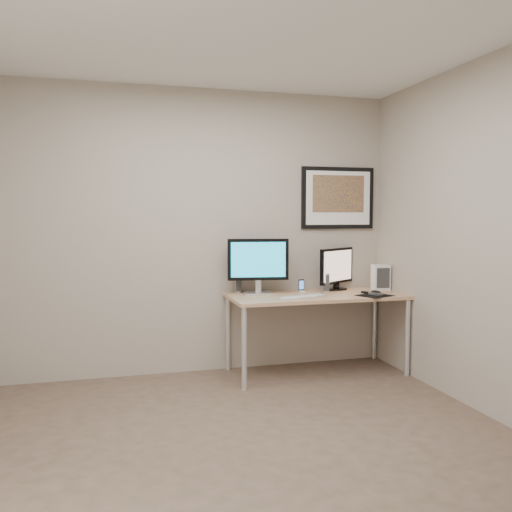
% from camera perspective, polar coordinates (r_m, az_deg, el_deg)
% --- Properties ---
extents(floor, '(3.60, 3.60, 0.00)m').
position_cam_1_polar(floor, '(3.64, -0.86, -19.19)').
color(floor, '#4A402E').
rests_on(floor, ground).
extents(room, '(3.60, 3.60, 3.60)m').
position_cam_1_polar(room, '(3.78, -2.62, 7.20)').
color(room, white).
rests_on(room, ground).
extents(desk, '(1.60, 0.70, 0.73)m').
position_cam_1_polar(desk, '(5.00, 6.36, -4.78)').
color(desk, '#A77651').
rests_on(desk, floor).
extents(framed_art, '(0.75, 0.04, 0.60)m').
position_cam_1_polar(framed_art, '(5.38, 8.60, 6.07)').
color(framed_art, black).
rests_on(framed_art, room).
extents(monitor_large, '(0.56, 0.22, 0.51)m').
position_cam_1_polar(monitor_large, '(4.94, 0.23, -0.80)').
color(monitor_large, silver).
rests_on(monitor_large, desk).
extents(monitor_tv, '(0.45, 0.31, 0.41)m').
position_cam_1_polar(monitor_tv, '(5.27, 8.48, -1.23)').
color(monitor_tv, black).
rests_on(monitor_tv, desk).
extents(speaker_left, '(0.08, 0.08, 0.18)m').
position_cam_1_polar(speaker_left, '(5.07, -1.87, -2.86)').
color(speaker_left, silver).
rests_on(speaker_left, desk).
extents(speaker_right, '(0.09, 0.09, 0.18)m').
position_cam_1_polar(speaker_right, '(5.14, 7.35, -2.81)').
color(speaker_right, silver).
rests_on(speaker_right, desk).
extents(phone_dock, '(0.06, 0.06, 0.12)m').
position_cam_1_polar(phone_dock, '(5.13, 4.79, -3.12)').
color(phone_dock, black).
rests_on(phone_dock, desk).
extents(keyboard, '(0.45, 0.25, 0.02)m').
position_cam_1_polar(keyboard, '(4.78, 4.95, -4.30)').
color(keyboard, silver).
rests_on(keyboard, desk).
extents(mousepad, '(0.35, 0.33, 0.00)m').
position_cam_1_polar(mousepad, '(4.99, 12.37, -4.08)').
color(mousepad, black).
rests_on(mousepad, desk).
extents(mouse, '(0.10, 0.13, 0.04)m').
position_cam_1_polar(mouse, '(5.04, 12.49, -3.76)').
color(mouse, black).
rests_on(mouse, mousepad).
extents(remote, '(0.10, 0.18, 0.02)m').
position_cam_1_polar(remote, '(5.10, 11.85, -3.80)').
color(remote, black).
rests_on(remote, desk).
extents(fan_unit, '(0.17, 0.13, 0.25)m').
position_cam_1_polar(fan_unit, '(5.37, 13.00, -2.20)').
color(fan_unit, silver).
rests_on(fan_unit, desk).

